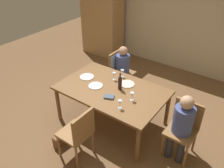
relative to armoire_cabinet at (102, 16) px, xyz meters
The scene contains 19 objects.
ground_plane 3.29m from the armoire_cabinet, 49.10° to the right, with size 10.00×10.00×0.00m, color brown.
rear_room_partition 2.10m from the armoire_cabinet, 12.49° to the left, with size 6.40×0.12×2.70m, color beige.
armoire_cabinet is the anchor object (origin of this frame).
dining_table 3.13m from the armoire_cabinet, 49.10° to the right, with size 1.86×1.19×0.75m.
chair_far_left 2.08m from the armoire_cabinet, 42.63° to the right, with size 0.46×0.44×0.92m.
chair_right_end 4.07m from the armoire_cabinet, 34.04° to the right, with size 0.44×0.44×0.92m.
chair_near 3.98m from the armoire_cabinet, 57.46° to the right, with size 0.44×0.44×0.92m.
person_woman_host 2.18m from the armoire_cabinet, 39.92° to the right, with size 0.33×0.29×1.09m.
person_man_bearded 4.12m from the armoire_cabinet, 35.35° to the right, with size 0.30×0.35×1.13m.
wine_bottle_tall_green 3.13m from the armoire_cabinet, 46.59° to the right, with size 0.07×0.07×0.32m.
wine_glass_near_left 2.73m from the armoire_cabinet, 44.26° to the right, with size 0.07×0.07×0.15m.
wine_glass_centre 2.81m from the armoire_cabinet, 47.76° to the right, with size 0.07×0.07×0.15m.
wine_glass_near_right 3.48m from the armoire_cabinet, 44.27° to the right, with size 0.07×0.07×0.15m.
wine_glass_far 3.66m from the armoire_cabinet, 47.94° to the right, with size 0.07×0.07×0.15m.
dinner_plate_host 3.01m from the armoire_cabinet, 43.72° to the right, with size 0.27×0.27×0.01m, color silver.
dinner_plate_guest_left 3.02m from the armoire_cabinet, 54.53° to the right, with size 0.26×0.26×0.01m, color white.
dinner_plate_guest_right 2.72m from the armoire_cabinet, 58.46° to the right, with size 0.27×0.27×0.01m, color white.
folded_napkin 3.37m from the armoire_cabinet, 50.28° to the right, with size 0.16×0.12×0.03m, color #4C5B75.
handbag 3.85m from the armoire_cabinet, 63.14° to the right, with size 0.28×0.12×0.22m, color brown.
Camera 1 is at (2.02, -2.79, 3.06)m, focal length 38.03 mm.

